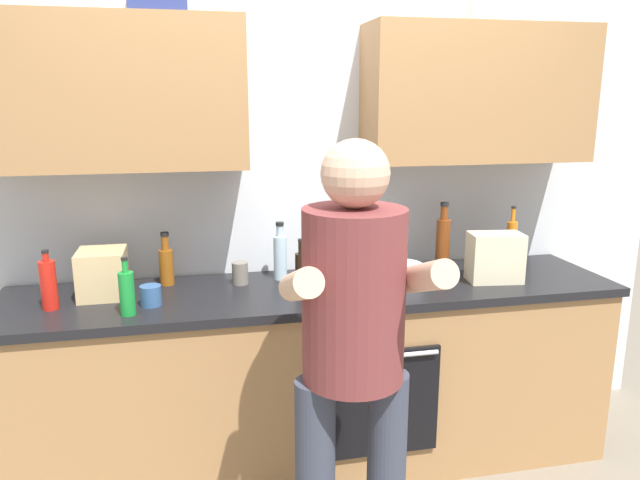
# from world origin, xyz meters

# --- Properties ---
(ground_plane) EXTENTS (12.00, 12.00, 0.00)m
(ground_plane) POSITION_xyz_m (0.00, 0.00, 0.00)
(ground_plane) COLOR #756B5B
(back_wall_unit) EXTENTS (4.00, 0.38, 2.50)m
(back_wall_unit) POSITION_xyz_m (-0.00, 0.28, 1.49)
(back_wall_unit) COLOR silver
(back_wall_unit) RESTS_ON ground
(counter) EXTENTS (2.84, 0.67, 0.90)m
(counter) POSITION_xyz_m (0.00, -0.00, 0.45)
(counter) COLOR #A37547
(counter) RESTS_ON ground
(person_standing) EXTENTS (0.49, 0.45, 1.63)m
(person_standing) POSITION_xyz_m (-0.04, -0.80, 0.96)
(person_standing) COLOR #383D4C
(person_standing) RESTS_ON ground
(bottle_hotsauce) EXTENTS (0.07, 0.07, 0.25)m
(bottle_hotsauce) POSITION_xyz_m (-1.14, -0.05, 1.01)
(bottle_hotsauce) COLOR red
(bottle_hotsauce) RESTS_ON counter
(bottle_juice) EXTENTS (0.05, 0.05, 0.33)m
(bottle_juice) POSITION_xyz_m (1.02, 0.07, 1.04)
(bottle_juice) COLOR orange
(bottle_juice) RESTS_ON counter
(bottle_oil) EXTENTS (0.07, 0.07, 0.25)m
(bottle_oil) POSITION_xyz_m (0.33, 0.22, 1.00)
(bottle_oil) COLOR olive
(bottle_oil) RESTS_ON counter
(bottle_soda) EXTENTS (0.06, 0.06, 0.24)m
(bottle_soda) POSITION_xyz_m (-0.82, -0.19, 1.00)
(bottle_soda) COLOR #198C33
(bottle_soda) RESTS_ON counter
(bottle_soy) EXTENTS (0.05, 0.05, 0.25)m
(bottle_soy) POSITION_xyz_m (-0.08, -0.06, 1.00)
(bottle_soy) COLOR black
(bottle_soy) RESTS_ON counter
(bottle_syrup) EXTENTS (0.07, 0.07, 0.25)m
(bottle_syrup) POSITION_xyz_m (-0.67, 0.20, 1.00)
(bottle_syrup) COLOR #8C4C14
(bottle_syrup) RESTS_ON counter
(bottle_vinegar) EXTENTS (0.07, 0.07, 0.36)m
(bottle_vinegar) POSITION_xyz_m (0.68, 0.13, 1.05)
(bottle_vinegar) COLOR brown
(bottle_vinegar) RESTS_ON counter
(bottle_water) EXTENTS (0.07, 0.07, 0.28)m
(bottle_water) POSITION_xyz_m (-0.14, 0.17, 1.02)
(bottle_water) COLOR silver
(bottle_water) RESTS_ON counter
(cup_tea) EXTENTS (0.09, 0.09, 0.09)m
(cup_tea) POSITION_xyz_m (-0.73, -0.09, 0.94)
(cup_tea) COLOR #33598C
(cup_tea) RESTS_ON counter
(cup_stoneware) EXTENTS (0.08, 0.08, 0.11)m
(cup_stoneware) POSITION_xyz_m (-0.34, 0.13, 0.95)
(cup_stoneware) COLOR slate
(cup_stoneware) RESTS_ON counter
(cup_ceramic) EXTENTS (0.07, 0.07, 0.10)m
(cup_ceramic) POSITION_xyz_m (0.10, -0.09, 0.95)
(cup_ceramic) COLOR #BF4C47
(cup_ceramic) RESTS_ON counter
(mixing_bowl) EXTENTS (0.23, 0.23, 0.09)m
(mixing_bowl) POSITION_xyz_m (0.41, 0.01, 0.94)
(mixing_bowl) COLOR silver
(mixing_bowl) RESTS_ON counter
(grocery_bag_rice) EXTENTS (0.27, 0.18, 0.23)m
(grocery_bag_rice) POSITION_xyz_m (0.86, -0.08, 1.02)
(grocery_bag_rice) COLOR beige
(grocery_bag_rice) RESTS_ON counter
(grocery_bag_bread) EXTENTS (0.20, 0.22, 0.21)m
(grocery_bag_bread) POSITION_xyz_m (-0.94, 0.08, 1.00)
(grocery_bag_bread) COLOR tan
(grocery_bag_bread) RESTS_ON counter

